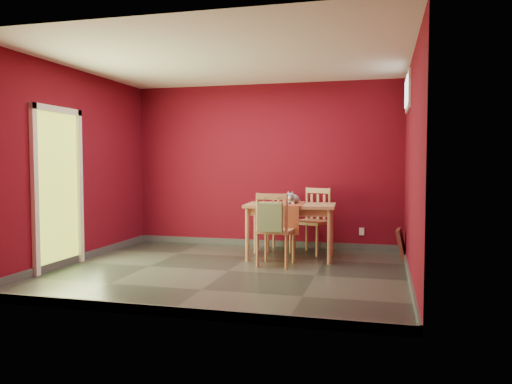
% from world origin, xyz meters
% --- Properties ---
extents(ground, '(4.50, 4.50, 0.00)m').
position_xyz_m(ground, '(0.00, 0.00, 0.00)').
color(ground, '#2D342D').
rests_on(ground, ground).
extents(room_shell, '(4.50, 4.50, 4.50)m').
position_xyz_m(room_shell, '(0.00, 0.00, 0.05)').
color(room_shell, '#5C0917').
rests_on(room_shell, ground).
extents(doorway, '(0.06, 1.01, 2.13)m').
position_xyz_m(doorway, '(-2.23, -0.40, 1.12)').
color(doorway, '#B7D838').
rests_on(doorway, ground).
extents(window, '(0.05, 0.90, 0.50)m').
position_xyz_m(window, '(2.23, 1.00, 2.35)').
color(window, white).
rests_on(window, room_shell).
extents(outlet_plate, '(0.08, 0.02, 0.12)m').
position_xyz_m(outlet_plate, '(1.60, 1.99, 0.30)').
color(outlet_plate, silver).
rests_on(outlet_plate, room_shell).
extents(dining_table, '(1.32, 0.82, 0.80)m').
position_xyz_m(dining_table, '(0.62, 1.01, 0.70)').
color(dining_table, tan).
rests_on(dining_table, ground).
extents(table_runner, '(0.43, 0.81, 0.40)m').
position_xyz_m(table_runner, '(0.62, 0.88, 0.74)').
color(table_runner, brown).
rests_on(table_runner, dining_table).
extents(chair_far_left, '(0.42, 0.42, 0.88)m').
position_xyz_m(chair_far_left, '(0.37, 1.67, 0.45)').
color(chair_far_left, tan).
rests_on(chair_far_left, ground).
extents(chair_far_right, '(0.60, 0.60, 1.00)m').
position_xyz_m(chair_far_right, '(0.88, 1.58, 0.51)').
color(chair_far_right, tan).
rests_on(chair_far_right, ground).
extents(chair_near, '(0.49, 0.49, 1.00)m').
position_xyz_m(chair_near, '(0.51, 0.45, 0.51)').
color(chair_near, tan).
rests_on(chair_near, ground).
extents(tote_bag, '(0.32, 0.19, 0.44)m').
position_xyz_m(tote_bag, '(0.50, 0.22, 0.69)').
color(tote_bag, '#7B9660').
rests_on(tote_bag, chair_near).
extents(cat, '(0.37, 0.45, 0.20)m').
position_xyz_m(cat, '(0.65, 1.04, 0.90)').
color(cat, slate).
rests_on(cat, table_runner).
extents(picture_frame, '(0.18, 0.45, 0.44)m').
position_xyz_m(picture_frame, '(2.19, 1.39, 0.22)').
color(picture_frame, brown).
rests_on(picture_frame, ground).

